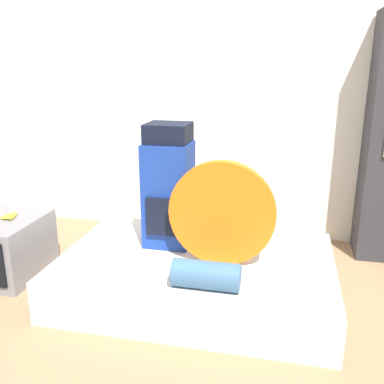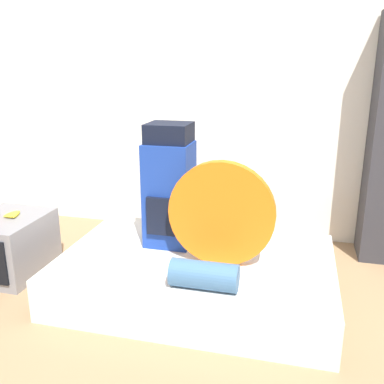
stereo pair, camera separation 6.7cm
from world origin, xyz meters
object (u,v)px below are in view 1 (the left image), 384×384
backpack (169,187)px  tent_bag (222,213)px  television (6,247)px  sleeping_roll (206,275)px

backpack → tent_bag: bearing=-29.8°
backpack → television: size_ratio=1.41×
television → tent_bag: bearing=-0.9°
sleeping_roll → television: bearing=166.9°
tent_bag → sleeping_roll: bearing=-95.3°
tent_bag → sleeping_roll: 0.43m
sleeping_roll → tent_bag: bearing=84.7°
tent_bag → television: 1.67m
tent_bag → backpack: bearing=150.2°
backpack → television: backpack is taller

